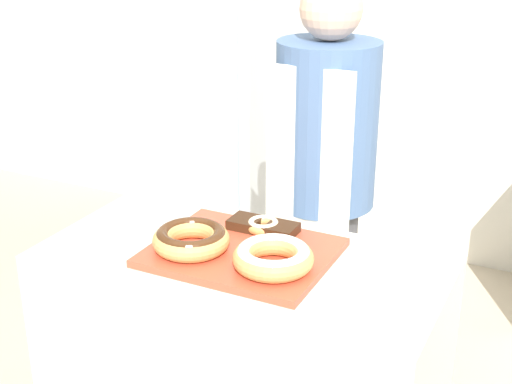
{
  "coord_description": "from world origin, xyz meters",
  "views": [
    {
      "loc": [
        0.92,
        -1.77,
        1.93
      ],
      "look_at": [
        0.0,
        0.1,
        1.1
      ],
      "focal_mm": 50.0,
      "sensor_mm": 36.0,
      "label": 1
    }
  ],
  "objects_px": {
    "serving_tray": "(242,252)",
    "brownie_back_right": "(281,230)",
    "baker_person": "(324,184)",
    "donut_chocolate_glaze": "(191,238)",
    "donut_mini_center": "(263,225)",
    "beverage_fridge": "(222,103)",
    "brownie_back_left": "(245,222)",
    "donut_light_glaze": "(273,256)"
  },
  "relations": [
    {
      "from": "brownie_back_left",
      "to": "brownie_back_right",
      "type": "relative_size",
      "value": 1.0
    },
    {
      "from": "donut_light_glaze",
      "to": "baker_person",
      "type": "distance_m",
      "value": 0.77
    },
    {
      "from": "donut_mini_center",
      "to": "brownie_back_right",
      "type": "relative_size",
      "value": 1.17
    },
    {
      "from": "donut_chocolate_glaze",
      "to": "baker_person",
      "type": "xyz_separation_m",
      "value": [
        0.15,
        0.75,
        -0.06
      ]
    },
    {
      "from": "beverage_fridge",
      "to": "brownie_back_right",
      "type": "bearing_deg",
      "value": -55.38
    },
    {
      "from": "donut_mini_center",
      "to": "donut_chocolate_glaze",
      "type": "bearing_deg",
      "value": -122.16
    },
    {
      "from": "brownie_back_left",
      "to": "beverage_fridge",
      "type": "height_order",
      "value": "beverage_fridge"
    },
    {
      "from": "baker_person",
      "to": "beverage_fridge",
      "type": "height_order",
      "value": "beverage_fridge"
    },
    {
      "from": "donut_light_glaze",
      "to": "brownie_back_left",
      "type": "distance_m",
      "value": 0.31
    },
    {
      "from": "baker_person",
      "to": "donut_mini_center",
      "type": "bearing_deg",
      "value": -91.04
    },
    {
      "from": "brownie_back_left",
      "to": "baker_person",
      "type": "xyz_separation_m",
      "value": [
        0.08,
        0.53,
        -0.03
      ]
    },
    {
      "from": "brownie_back_left",
      "to": "donut_mini_center",
      "type": "bearing_deg",
      "value": 0.0
    },
    {
      "from": "serving_tray",
      "to": "donut_light_glaze",
      "type": "xyz_separation_m",
      "value": [
        0.14,
        -0.07,
        0.05
      ]
    },
    {
      "from": "donut_mini_center",
      "to": "beverage_fridge",
      "type": "xyz_separation_m",
      "value": [
        -1.02,
        1.58,
        -0.07
      ]
    },
    {
      "from": "serving_tray",
      "to": "donut_chocolate_glaze",
      "type": "bearing_deg",
      "value": -153.47
    },
    {
      "from": "donut_mini_center",
      "to": "baker_person",
      "type": "xyz_separation_m",
      "value": [
        0.01,
        0.53,
        -0.04
      ]
    },
    {
      "from": "donut_chocolate_glaze",
      "to": "donut_mini_center",
      "type": "height_order",
      "value": "donut_chocolate_glaze"
    },
    {
      "from": "brownie_back_right",
      "to": "donut_mini_center",
      "type": "bearing_deg",
      "value": 180.0
    },
    {
      "from": "brownie_back_left",
      "to": "brownie_back_right",
      "type": "bearing_deg",
      "value": 0.0
    },
    {
      "from": "donut_light_glaze",
      "to": "brownie_back_left",
      "type": "bearing_deg",
      "value": 132.69
    },
    {
      "from": "donut_mini_center",
      "to": "brownie_back_right",
      "type": "xyz_separation_m",
      "value": [
        0.07,
        0.0,
        -0.0
      ]
    },
    {
      "from": "donut_mini_center",
      "to": "brownie_back_left",
      "type": "xyz_separation_m",
      "value": [
        -0.07,
        0.0,
        -0.0
      ]
    },
    {
      "from": "donut_light_glaze",
      "to": "brownie_back_right",
      "type": "relative_size",
      "value": 2.45
    },
    {
      "from": "beverage_fridge",
      "to": "brownie_back_left",
      "type": "bearing_deg",
      "value": -58.74
    },
    {
      "from": "donut_light_glaze",
      "to": "brownie_back_left",
      "type": "xyz_separation_m",
      "value": [
        -0.21,
        0.22,
        -0.02
      ]
    },
    {
      "from": "donut_light_glaze",
      "to": "baker_person",
      "type": "relative_size",
      "value": 0.14
    },
    {
      "from": "brownie_back_left",
      "to": "donut_light_glaze",
      "type": "bearing_deg",
      "value": -47.31
    },
    {
      "from": "serving_tray",
      "to": "donut_light_glaze",
      "type": "relative_size",
      "value": 2.29
    },
    {
      "from": "donut_mini_center",
      "to": "donut_light_glaze",
      "type": "bearing_deg",
      "value": -57.84
    },
    {
      "from": "donut_mini_center",
      "to": "baker_person",
      "type": "bearing_deg",
      "value": 88.96
    },
    {
      "from": "brownie_back_right",
      "to": "donut_light_glaze",
      "type": "bearing_deg",
      "value": -71.47
    },
    {
      "from": "donut_light_glaze",
      "to": "baker_person",
      "type": "height_order",
      "value": "baker_person"
    },
    {
      "from": "beverage_fridge",
      "to": "serving_tray",
      "type": "bearing_deg",
      "value": -59.41
    },
    {
      "from": "donut_mini_center",
      "to": "brownie_back_left",
      "type": "height_order",
      "value": "donut_mini_center"
    },
    {
      "from": "beverage_fridge",
      "to": "donut_light_glaze",
      "type": "bearing_deg",
      "value": -57.13
    },
    {
      "from": "donut_chocolate_glaze",
      "to": "brownie_back_right",
      "type": "relative_size",
      "value": 2.45
    },
    {
      "from": "baker_person",
      "to": "beverage_fridge",
      "type": "xyz_separation_m",
      "value": [
        -1.03,
        1.05,
        -0.04
      ]
    },
    {
      "from": "donut_light_glaze",
      "to": "brownie_back_right",
      "type": "distance_m",
      "value": 0.24
    },
    {
      "from": "serving_tray",
      "to": "brownie_back_right",
      "type": "xyz_separation_m",
      "value": [
        0.07,
        0.15,
        0.03
      ]
    },
    {
      "from": "donut_mini_center",
      "to": "brownie_back_left",
      "type": "relative_size",
      "value": 1.17
    },
    {
      "from": "donut_light_glaze",
      "to": "serving_tray",
      "type": "bearing_deg",
      "value": 153.47
    },
    {
      "from": "serving_tray",
      "to": "baker_person",
      "type": "height_order",
      "value": "baker_person"
    }
  ]
}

